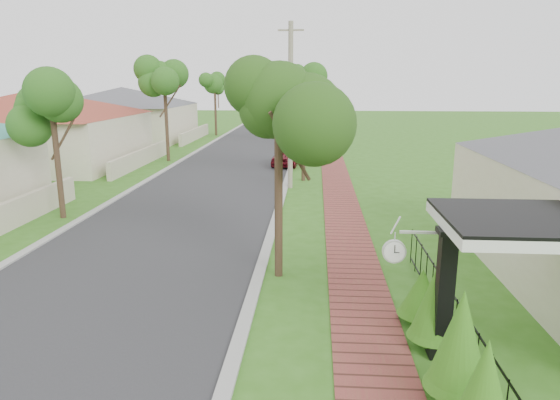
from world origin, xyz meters
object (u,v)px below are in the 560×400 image
(parked_car_white, at_px, (296,134))
(porch_post, at_px, (444,300))
(utility_pole, at_px, (290,106))
(parked_car_red, at_px, (288,155))
(near_tree, at_px, (279,106))
(station_clock, at_px, (396,250))

(parked_car_white, bearing_deg, porch_post, -84.97)
(parked_car_white, bearing_deg, utility_pole, -90.40)
(parked_car_red, relative_size, parked_car_white, 0.94)
(near_tree, height_order, station_clock, near_tree)
(porch_post, xyz_separation_m, station_clock, (-0.87, 0.40, 0.83))
(porch_post, height_order, utility_pole, utility_pole)
(near_tree, xyz_separation_m, utility_pole, (-0.28, 11.34, -0.55))
(parked_car_red, height_order, station_clock, station_clock)
(parked_car_white, xyz_separation_m, station_clock, (3.28, -33.68, 1.30))
(utility_pole, bearing_deg, parked_car_white, 91.51)
(parked_car_red, bearing_deg, utility_pole, -76.95)
(parked_car_white, xyz_separation_m, utility_pole, (0.50, -18.98, 3.29))
(utility_pole, bearing_deg, near_tree, -88.60)
(near_tree, relative_size, station_clock, 5.25)
(near_tree, bearing_deg, porch_post, -48.14)
(utility_pole, bearing_deg, parked_car_red, 94.25)
(porch_post, distance_m, near_tree, 6.08)
(near_tree, bearing_deg, utility_pole, 91.40)
(parked_car_red, xyz_separation_m, parked_car_white, (0.00, 12.25, 0.02))
(station_clock, bearing_deg, parked_car_white, 95.57)
(porch_post, distance_m, parked_car_white, 34.34)
(porch_post, relative_size, parked_car_white, 0.64)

